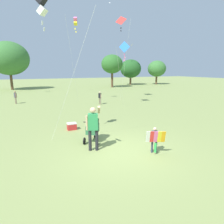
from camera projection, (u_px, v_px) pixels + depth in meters
ground_plane at (117, 151)px, 7.24m from camera, size 120.00×120.00×0.00m
treeline_distant at (67, 64)px, 30.85m from camera, size 42.83×6.94×6.89m
child_with_butterfly_kite at (155, 138)px, 6.92m from camera, size 0.67×0.48×0.96m
person_adult_flyer at (93, 125)px, 7.07m from camera, size 0.63×0.49×1.72m
stroller at (93, 127)px, 8.08m from camera, size 0.88×1.07×1.03m
kite_adult_black at (42, 7)px, 7.14m from camera, size 1.77×1.81×5.65m
kite_orange_delta at (121, 23)px, 17.58m from camera, size 0.70×2.34×7.78m
kite_green_novelty at (75, 22)px, 16.19m from camera, size 1.61×2.80×7.28m
kite_blue_high at (124, 49)px, 15.27m from camera, size 2.17×2.70×5.18m
distant_kites_cluster at (45, 3)px, 25.03m from camera, size 24.76×13.76×8.14m
person_red_shirt at (100, 97)px, 16.65m from camera, size 0.21×0.35×1.12m
person_sitting_far at (15, 96)px, 16.94m from camera, size 0.23×0.34×1.14m
cooler_box at (72, 126)px, 9.73m from camera, size 0.45×0.33×0.35m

